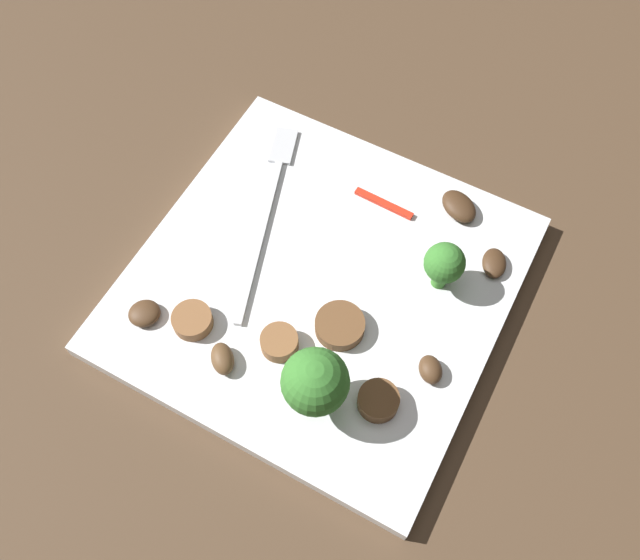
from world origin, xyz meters
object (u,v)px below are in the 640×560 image
Objects in this scene: sausage_slice_1 at (378,401)px; mushroom_1 at (144,313)px; pepper_strip_0 at (384,204)px; sausage_slice_0 at (192,320)px; sausage_slice_2 at (278,341)px; broccoli_floret_0 at (444,264)px; mushroom_3 at (430,370)px; fork at (268,204)px; mushroom_2 at (222,359)px; mushroom_4 at (494,263)px; sausage_slice_3 at (340,326)px; plate at (320,285)px; broccoli_floret_1 at (315,382)px; mushroom_0 at (459,206)px.

sausage_slice_1 is 0.18m from mushroom_1.
pepper_strip_0 is (0.17, -0.11, -0.00)m from mushroom_1.
sausage_slice_2 is at bearing -76.82° from sausage_slice_0.
broccoli_floret_0 is 0.07m from mushroom_3.
fork is 6.10× the size of sausage_slice_0.
broccoli_floret_0 is 1.83× the size of mushroom_2.
broccoli_floret_0 is 0.18m from sausage_slice_0.
mushroom_3 is 0.10m from mushroom_4.
mushroom_4 is at bearing -39.89° from sausage_slice_2.
mushroom_2 and mushroom_3 have the same top height.
sausage_slice_3 reaches higher than mushroom_4.
plate is at bearing -48.44° from mushroom_1.
mushroom_3 reaches higher than sausage_slice_0.
fork is at bearing 2.03° from sausage_slice_0.
sausage_slice_2 is 0.54× the size of pepper_strip_0.
sausage_slice_0 is (-0.11, 0.14, -0.02)m from broccoli_floret_0.
sausage_slice_0 is 0.17m from pepper_strip_0.
mushroom_0 is (0.19, -0.02, -0.03)m from broccoli_floret_1.
mushroom_1 is at bearing 105.25° from sausage_slice_2.
sausage_slice_1 is at bearing -127.41° from sausage_slice_3.
plate is 0.10m from sausage_slice_1.
sausage_slice_0 is at bearing 139.60° from plate.
mushroom_0 is (0.13, -0.03, 0.00)m from sausage_slice_3.
mushroom_0 is (0.10, -0.07, 0.01)m from plate.
mushroom_0 is (0.07, 0.01, -0.02)m from broccoli_floret_0.
mushroom_2 is at bearing 139.59° from mushroom_4.
fork is at bearing 33.61° from sausage_slice_2.
sausage_slice_1 is at bearing -155.59° from pepper_strip_0.
mushroom_1 is 0.46× the size of pepper_strip_0.
pepper_strip_0 is at bearing -5.49° from sausage_slice_2.
mushroom_0 is at bearing 14.81° from mushroom_3.
fork is at bearing 54.63° from sausage_slice_1.
broccoli_floret_1 is 0.11m from sausage_slice_0.
mushroom_2 is at bearing -92.78° from mushroom_1.
sausage_slice_3 is at bearing -142.58° from fork.
mushroom_2 reaches higher than mushroom_1.
pepper_strip_0 is (0.15, 0.07, -0.00)m from sausage_slice_1.
broccoli_floret_1 is 2.22× the size of sausage_slice_1.
sausage_slice_1 is 1.34× the size of mushroom_3.
mushroom_1 is at bearing 108.96° from sausage_slice_0.
mushroom_4 is (0.10, -0.08, -0.00)m from sausage_slice_3.
sausage_slice_1 is at bearing -63.55° from broccoli_floret_1.
fork is 0.12m from sausage_slice_2.
mushroom_3 reaches higher than sausage_slice_3.
fork is at bearing 116.61° from mushroom_0.
broccoli_floret_1 is 1.75× the size of sausage_slice_3.
mushroom_3 is at bearing 175.72° from mushroom_4.
sausage_slice_2 reaches higher than pepper_strip_0.
sausage_slice_3 is at bearing -65.70° from mushroom_1.
plate is 0.13m from mushroom_1.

